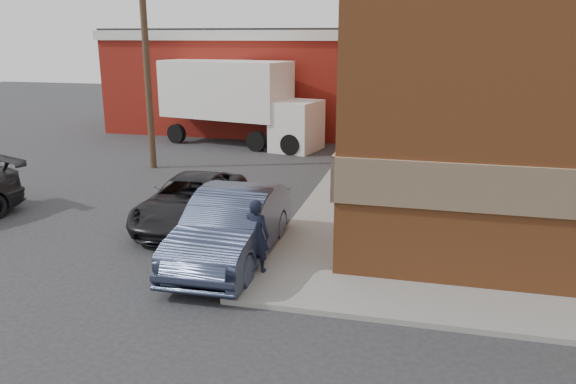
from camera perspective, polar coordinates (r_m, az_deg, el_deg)
The scene contains 8 objects.
ground at distance 13.11m, azimuth -2.01°, elevation -8.09°, with size 90.00×90.00×0.00m, color #28282B.
sidewalk_west at distance 21.35m, azimuth 6.21°, elevation 1.44°, with size 1.80×18.00×0.12m, color gray.
warehouse at distance 32.97m, azimuth -2.52°, elevation 11.39°, with size 16.30×8.30×5.60m.
utility_pole at distance 23.22m, azimuth -14.25°, elevation 13.91°, with size 2.00×0.26×9.00m.
man at distance 12.58m, azimuth -3.24°, elevation -4.45°, with size 0.61×0.40×1.68m, color black.
sedan at distance 13.55m, azimuth -5.74°, elevation -3.50°, with size 1.80×5.17×1.70m, color #323A53.
suv_a at distance 16.35m, azimuth -9.78°, elevation -0.87°, with size 2.28×4.95×1.38m, color black.
box_truck at distance 27.78m, azimuth -4.95°, elevation 9.57°, with size 8.57×4.18×4.06m.
Camera 1 is at (3.35, -11.52, 5.29)m, focal length 35.00 mm.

